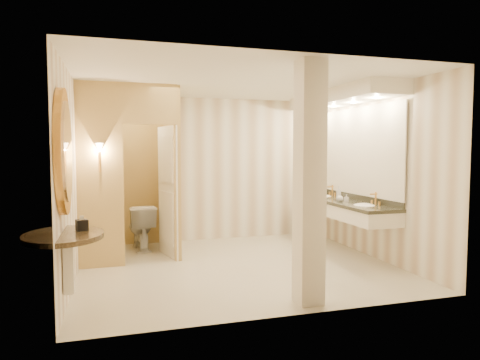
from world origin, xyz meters
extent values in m
plane|color=beige|center=(0.00, 0.00, 0.00)|extent=(4.50, 4.50, 0.00)
plane|color=white|center=(0.00, 0.00, 2.70)|extent=(4.50, 4.50, 0.00)
cube|color=white|center=(0.00, 2.00, 1.35)|extent=(4.50, 0.02, 2.70)
cube|color=white|center=(0.00, -2.00, 1.35)|extent=(4.50, 0.02, 2.70)
cube|color=white|center=(-2.25, 0.00, 1.35)|extent=(0.02, 4.00, 2.70)
cube|color=white|center=(2.25, 0.00, 1.35)|extent=(0.02, 4.00, 2.70)
cube|color=tan|center=(-0.80, 1.25, 1.35)|extent=(0.10, 1.50, 2.70)
cube|color=tan|center=(-1.93, 0.50, 1.35)|extent=(0.65, 0.10, 2.70)
cube|color=tan|center=(-1.20, 0.50, 2.40)|extent=(0.80, 0.10, 0.60)
cube|color=white|center=(-0.90, 0.89, 1.05)|extent=(0.24, 0.79, 2.10)
cylinder|color=gold|center=(-1.93, 0.43, 1.55)|extent=(0.03, 0.03, 0.30)
cone|color=white|center=(-1.93, 0.43, 1.75)|extent=(0.14, 0.14, 0.14)
cube|color=white|center=(1.95, 0.40, 0.73)|extent=(0.60, 2.54, 0.24)
cube|color=black|center=(1.95, 0.40, 0.85)|extent=(0.64, 2.58, 0.05)
cube|color=black|center=(2.23, 0.40, 0.92)|extent=(0.03, 2.54, 0.10)
ellipsoid|color=white|center=(1.95, -0.29, 0.83)|extent=(0.40, 0.44, 0.15)
cylinder|color=gold|center=(2.15, -0.29, 0.96)|extent=(0.03, 0.03, 0.22)
ellipsoid|color=white|center=(1.95, 1.09, 0.83)|extent=(0.40, 0.44, 0.15)
cylinder|color=gold|center=(2.15, 1.09, 0.96)|extent=(0.03, 0.03, 0.22)
cube|color=white|center=(2.23, 0.40, 1.70)|extent=(0.03, 2.54, 1.40)
cube|color=white|center=(1.95, 0.40, 2.59)|extent=(0.75, 2.74, 0.22)
cylinder|color=black|center=(-2.23, -1.40, 0.85)|extent=(0.98, 0.98, 0.05)
cube|color=white|center=(-2.19, -1.40, 0.55)|extent=(0.10, 0.10, 0.60)
cylinder|color=gold|center=(-2.21, -1.40, 1.70)|extent=(0.07, 0.98, 0.98)
cylinder|color=white|center=(-2.17, -1.40, 1.70)|extent=(0.02, 0.78, 0.78)
cube|color=white|center=(0.35, -1.70, 1.35)|extent=(0.28, 0.28, 2.70)
cube|color=black|center=(-2.06, -1.28, 0.93)|extent=(0.14, 0.14, 0.11)
imported|color=white|center=(-1.31, 1.50, 0.39)|extent=(0.50, 0.80, 0.78)
imported|color=beige|center=(1.89, 0.14, 0.94)|extent=(0.06, 0.06, 0.12)
imported|color=silver|center=(1.84, 0.25, 0.94)|extent=(0.14, 0.14, 0.13)
imported|color=#C6B28C|center=(1.90, 0.41, 0.99)|extent=(0.12, 0.12, 0.24)
camera|label=1|loc=(-1.71, -6.01, 1.72)|focal=32.00mm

